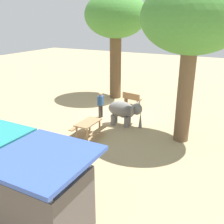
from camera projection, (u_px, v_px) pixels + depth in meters
ground_plane at (118, 115)px, 16.65m from camera, size 60.00×60.00×0.00m
elephant at (124, 110)px, 14.70m from camera, size 2.05×1.38×1.42m
person_handler at (101, 103)px, 15.85m from camera, size 0.32×0.49×1.62m
shade_tree_main at (192, 20)px, 11.27m from camera, size 4.62×4.24×7.53m
shade_tree_secondary at (116, 18)px, 18.34m from camera, size 4.54×4.16×7.66m
wooden_bench at (132, 98)px, 18.38m from camera, size 1.45×0.62×0.88m
picnic_table_near at (88, 125)px, 13.47m from camera, size 1.50×1.52×0.78m
market_stall_blue at (47, 200)px, 7.12m from camera, size 2.50×2.50×2.52m
feed_bucket at (125, 114)px, 16.23m from camera, size 0.36×0.36×0.32m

